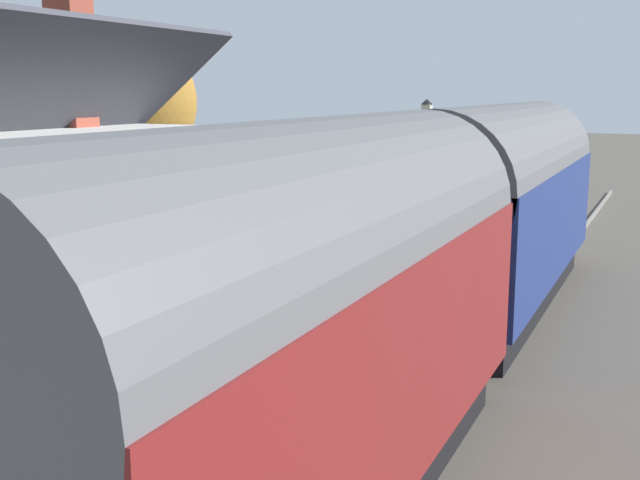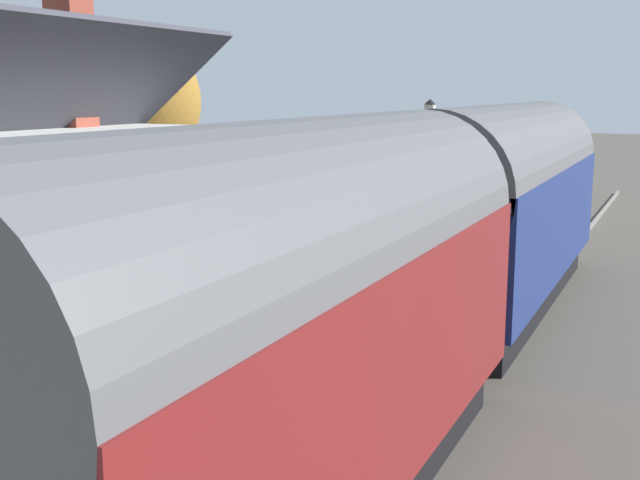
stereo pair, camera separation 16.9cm
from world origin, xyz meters
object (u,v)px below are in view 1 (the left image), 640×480
(bench_mid_platform, at_px, (386,198))
(bench_by_lamp, at_px, (285,234))
(train, at_px, (436,240))
(planter_edge_near, at_px, (341,210))
(lamp_post_platform, at_px, (426,139))
(planter_edge_far, at_px, (282,220))
(bench_platform_end, at_px, (325,219))
(planter_bench_left, at_px, (373,224))
(station_building, at_px, (27,222))
(tree_far_right, at_px, (129,102))

(bench_mid_platform, height_order, bench_by_lamp, same)
(train, xyz_separation_m, bench_by_lamp, (3.60, 4.58, -0.84))
(planter_edge_near, bearing_deg, lamp_post_platform, -94.10)
(bench_mid_platform, xyz_separation_m, planter_edge_far, (-4.45, 1.28, -0.11))
(bench_platform_end, xyz_separation_m, planter_bench_left, (1.02, -0.90, -0.21))
(bench_mid_platform, relative_size, bench_by_lamp, 1.01)
(station_building, distance_m, planter_edge_near, 11.33)
(bench_mid_platform, height_order, planter_bench_left, bench_mid_platform)
(bench_mid_platform, bearing_deg, planter_bench_left, -165.77)
(planter_bench_left, bearing_deg, bench_platform_end, 138.57)
(station_building, bearing_deg, tree_far_right, 30.42)
(bench_platform_end, distance_m, planter_bench_left, 1.38)
(bench_mid_platform, bearing_deg, bench_platform_end, 179.49)
(station_building, height_order, bench_by_lamp, station_building)
(train, relative_size, bench_by_lamp, 13.75)
(train, distance_m, planter_bench_left, 7.95)
(planter_edge_near, xyz_separation_m, tree_far_right, (-0.62, 6.73, 2.95))
(station_building, distance_m, planter_bench_left, 10.38)
(train, xyz_separation_m, tree_far_right, (7.47, 11.83, 2.03))
(station_building, height_order, planter_edge_far, station_building)
(station_building, bearing_deg, bench_mid_platform, -4.29)
(bench_platform_end, xyz_separation_m, bench_mid_platform, (4.43, -0.04, 0.00))
(planter_edge_near, bearing_deg, bench_by_lamp, -173.36)
(bench_mid_platform, bearing_deg, planter_edge_far, 164.00)
(lamp_post_platform, distance_m, tree_far_right, 9.27)
(bench_platform_end, relative_size, planter_bench_left, 1.62)
(bench_platform_end, height_order, bench_by_lamp, same)
(lamp_post_platform, bearing_deg, bench_by_lamp, 155.46)
(bench_mid_platform, relative_size, lamp_post_platform, 0.40)
(planter_edge_near, relative_size, tree_far_right, 0.12)
(train, height_order, bench_by_lamp, train)
(station_building, xyz_separation_m, lamp_post_platform, (11.06, -2.98, 0.76))
(bench_mid_platform, xyz_separation_m, tree_far_right, (-2.89, 7.25, 2.87))
(train, distance_m, planter_edge_near, 9.61)
(bench_platform_end, distance_m, planter_edge_near, 2.22)
(train, distance_m, bench_by_lamp, 5.89)
(planter_bench_left, bearing_deg, bench_mid_platform, 14.23)
(planter_bench_left, bearing_deg, station_building, 169.47)
(bench_by_lamp, relative_size, planter_bench_left, 1.61)
(bench_by_lamp, distance_m, planter_bench_left, 3.47)
(bench_by_lamp, bearing_deg, station_building, 171.51)
(planter_edge_far, bearing_deg, bench_by_lamp, -151.15)
(tree_far_right, bearing_deg, station_building, -149.58)
(bench_mid_platform, distance_m, tree_far_right, 8.32)
(bench_mid_platform, height_order, planter_edge_near, bench_mid_platform)
(train, bearing_deg, planter_edge_far, 44.73)
(tree_far_right, bearing_deg, bench_by_lamp, -118.10)
(station_building, bearing_deg, lamp_post_platform, -15.06)
(bench_platform_end, bearing_deg, planter_bench_left, -41.43)
(bench_mid_platform, xyz_separation_m, planter_edge_near, (-2.27, 0.53, -0.08))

